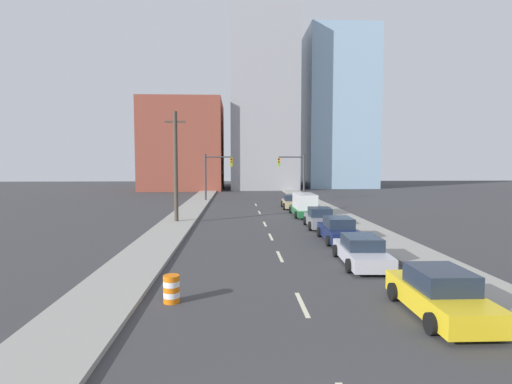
% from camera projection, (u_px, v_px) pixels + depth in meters
% --- Properties ---
extents(sidewalk_left, '(2.73, 97.53, 0.18)m').
position_uv_depth(sidewalk_left, '(202.00, 198.00, 53.76)').
color(sidewalk_left, gray).
rests_on(sidewalk_left, ground).
extents(sidewalk_right, '(2.73, 97.53, 0.18)m').
position_uv_depth(sidewalk_right, '(303.00, 197.00, 54.43)').
color(sidewalk_right, gray).
rests_on(sidewalk_right, ground).
extents(lane_stripe_at_8m, '(0.16, 2.40, 0.01)m').
position_uv_depth(lane_stripe_at_8m, '(302.00, 304.00, 13.53)').
color(lane_stripe_at_8m, beige).
rests_on(lane_stripe_at_8m, ground).
extents(lane_stripe_at_15m, '(0.16, 2.40, 0.01)m').
position_uv_depth(lane_stripe_at_15m, '(280.00, 256.00, 20.47)').
color(lane_stripe_at_15m, beige).
rests_on(lane_stripe_at_15m, ground).
extents(lane_stripe_at_20m, '(0.16, 2.40, 0.01)m').
position_uv_depth(lane_stripe_at_20m, '(271.00, 237.00, 25.88)').
color(lane_stripe_at_20m, beige).
rests_on(lane_stripe_at_20m, ground).
extents(lane_stripe_at_26m, '(0.16, 2.40, 0.01)m').
position_uv_depth(lane_stripe_at_26m, '(265.00, 224.00, 31.35)').
color(lane_stripe_at_26m, beige).
rests_on(lane_stripe_at_26m, ground).
extents(lane_stripe_at_33m, '(0.16, 2.40, 0.01)m').
position_uv_depth(lane_stripe_at_33m, '(259.00, 212.00, 38.66)').
color(lane_stripe_at_33m, beige).
rests_on(lane_stripe_at_33m, ground).
extents(lane_stripe_at_40m, '(0.16, 2.40, 0.01)m').
position_uv_depth(lane_stripe_at_40m, '(256.00, 205.00, 45.73)').
color(lane_stripe_at_40m, beige).
rests_on(lane_stripe_at_40m, ground).
extents(building_brick_left, '(14.00, 16.00, 15.88)m').
position_uv_depth(building_brick_left, '(184.00, 146.00, 73.20)').
color(building_brick_left, brown).
rests_on(building_brick_left, ground).
extents(building_office_center, '(12.00, 20.00, 31.62)m').
position_uv_depth(building_office_center, '(262.00, 106.00, 77.32)').
color(building_office_center, '#99999E').
rests_on(building_office_center, ground).
extents(building_glass_right, '(13.00, 20.00, 30.20)m').
position_uv_depth(building_glass_right, '(334.00, 113.00, 82.09)').
color(building_glass_right, '#8CADC6').
rests_on(building_glass_right, ground).
extents(traffic_signal_left, '(3.51, 0.35, 5.93)m').
position_uv_depth(traffic_signal_left, '(213.00, 171.00, 49.71)').
color(traffic_signal_left, '#38383D').
rests_on(traffic_signal_left, ground).
extents(traffic_signal_right, '(3.51, 0.35, 5.93)m').
position_uv_depth(traffic_signal_right, '(296.00, 171.00, 50.21)').
color(traffic_signal_right, '#38383D').
rests_on(traffic_signal_right, ground).
extents(utility_pole_left_mid, '(1.60, 0.32, 8.81)m').
position_uv_depth(utility_pole_left_mid, '(176.00, 166.00, 31.44)').
color(utility_pole_left_mid, '#473D33').
rests_on(utility_pole_left_mid, ground).
extents(traffic_barrel, '(0.56, 0.56, 0.95)m').
position_uv_depth(traffic_barrel, '(172.00, 289.00, 13.69)').
color(traffic_barrel, orange).
rests_on(traffic_barrel, ground).
extents(sedan_yellow, '(2.12, 4.49, 1.49)m').
position_uv_depth(sedan_yellow, '(440.00, 294.00, 12.52)').
color(sedan_yellow, gold).
rests_on(sedan_yellow, ground).
extents(sedan_silver, '(2.27, 4.88, 1.35)m').
position_uv_depth(sedan_silver, '(362.00, 251.00, 18.85)').
color(sedan_silver, '#B2B2BC').
rests_on(sedan_silver, ground).
extents(sedan_navy, '(2.12, 4.68, 1.47)m').
position_uv_depth(sedan_navy, '(338.00, 230.00, 24.44)').
color(sedan_navy, '#141E47').
rests_on(sedan_navy, ground).
extents(sedan_gray, '(2.16, 4.35, 1.48)m').
position_uv_depth(sedan_gray, '(320.00, 219.00, 29.59)').
color(sedan_gray, slate).
rests_on(sedan_gray, ground).
extents(box_truck_green, '(2.25, 6.03, 2.02)m').
position_uv_depth(box_truck_green, '(304.00, 205.00, 36.09)').
color(box_truck_green, '#1E6033').
rests_on(box_truck_green, ground).
extents(sedan_tan, '(2.17, 4.34, 1.45)m').
position_uv_depth(sedan_tan, '(292.00, 202.00, 42.14)').
color(sedan_tan, tan).
rests_on(sedan_tan, ground).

